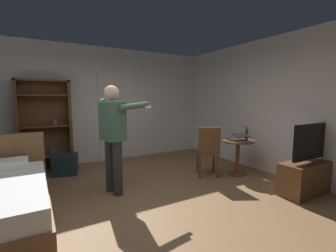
# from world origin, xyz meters

# --- Properties ---
(ground_plane) EXTENTS (6.35, 6.35, 0.00)m
(ground_plane) POSITION_xyz_m (0.00, 0.00, 0.00)
(ground_plane) COLOR olive
(wall_back) EXTENTS (6.02, 0.12, 2.75)m
(wall_back) POSITION_xyz_m (0.00, 2.85, 1.38)
(wall_back) COLOR silver
(wall_back) RESTS_ON ground_plane
(wall_right) EXTENTS (0.12, 5.82, 2.75)m
(wall_right) POSITION_xyz_m (2.95, 0.00, 1.38)
(wall_right) COLOR silver
(wall_right) RESTS_ON ground_plane
(doorway_frame) EXTENTS (0.93, 0.08, 2.13)m
(doorway_frame) POSITION_xyz_m (0.55, 2.77, 1.22)
(doorway_frame) COLOR white
(doorway_frame) RESTS_ON ground_plane
(bookshelf) EXTENTS (1.03, 0.32, 1.92)m
(bookshelf) POSITION_xyz_m (-1.08, 2.63, 1.04)
(bookshelf) COLOR brown
(bookshelf) RESTS_ON ground_plane
(tv_flatscreen) EXTENTS (1.15, 0.40, 1.14)m
(tv_flatscreen) POSITION_xyz_m (2.59, -0.86, 0.33)
(tv_flatscreen) COLOR brown
(tv_flatscreen) RESTS_ON ground_plane
(side_table) EXTENTS (0.65, 0.65, 0.70)m
(side_table) POSITION_xyz_m (2.27, 0.39, 0.47)
(side_table) COLOR brown
(side_table) RESTS_ON ground_plane
(laptop) EXTENTS (0.36, 0.37, 0.16)m
(laptop) POSITION_xyz_m (2.23, 0.35, 0.75)
(laptop) COLOR black
(laptop) RESTS_ON side_table
(bottle_on_table) EXTENTS (0.06, 0.06, 0.28)m
(bottle_on_table) POSITION_xyz_m (2.41, 0.31, 0.82)
(bottle_on_table) COLOR #23502D
(bottle_on_table) RESTS_ON side_table
(wooden_chair) EXTENTS (0.57, 0.57, 0.99)m
(wooden_chair) POSITION_xyz_m (1.64, 0.56, 0.54)
(wooden_chair) COLOR brown
(wooden_chair) RESTS_ON ground_plane
(person_blue_shirt) EXTENTS (0.80, 0.60, 1.74)m
(person_blue_shirt) POSITION_xyz_m (-0.18, 0.73, 1.01)
(person_blue_shirt) COLOR #333338
(person_blue_shirt) RESTS_ON ground_plane
(suitcase_dark) EXTENTS (0.63, 0.43, 0.46)m
(suitcase_dark) POSITION_xyz_m (-1.47, 1.69, 0.23)
(suitcase_dark) COLOR #4C1919
(suitcase_dark) RESTS_ON ground_plane
(suitcase_small) EXTENTS (0.55, 0.49, 0.41)m
(suitcase_small) POSITION_xyz_m (-0.78, 2.15, 0.20)
(suitcase_small) COLOR #1E2D38
(suitcase_small) RESTS_ON ground_plane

